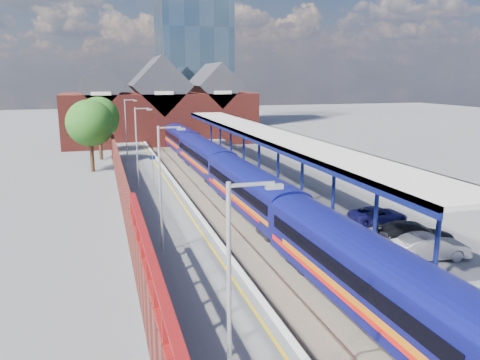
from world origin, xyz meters
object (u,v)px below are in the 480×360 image
object	(u,v)px
lamp_post_a	(234,295)
parked_car_silver	(430,247)
parked_car_red	(406,233)
lamp_post_c	(138,143)
train	(224,168)
parked_car_dark	(414,234)
platform_sign	(153,164)
lamp_post_d	(127,125)
parked_car_blue	(378,215)
lamp_post_b	(163,182)

from	to	relation	value
lamp_post_a	parked_car_silver	size ratio (longest dim) A/B	1.70
parked_car_red	lamp_post_c	bearing A→B (deg)	46.01
train	parked_car_dark	size ratio (longest dim) A/B	14.36
platform_sign	parked_car_dark	world-z (taller)	platform_sign
train	parked_car_red	world-z (taller)	train
parked_car_red	parked_car_silver	bearing A→B (deg)	-177.67
lamp_post_c	platform_sign	bearing A→B (deg)	55.74
lamp_post_d	parked_car_blue	size ratio (longest dim) A/B	1.80
lamp_post_b	parked_car_red	bearing A→B (deg)	-11.10
lamp_post_d	parked_car_dark	size ratio (longest dim) A/B	1.52
lamp_post_c	parked_car_silver	world-z (taller)	lamp_post_c
lamp_post_c	parked_car_silver	xyz separation A→B (m)	(13.36, -21.17, -3.32)
lamp_post_a	parked_car_dark	xyz separation A→B (m)	(13.92, 10.90, -3.33)
lamp_post_c	lamp_post_d	bearing A→B (deg)	90.00
train	lamp_post_d	size ratio (longest dim) A/B	9.42
lamp_post_b	parked_car_dark	xyz separation A→B (m)	(13.92, -3.10, -3.33)
parked_car_silver	parked_car_blue	distance (m)	6.43
lamp_post_b	parked_car_blue	size ratio (longest dim) A/B	1.80
lamp_post_d	parked_car_red	bearing A→B (deg)	-68.47
parked_car_blue	lamp_post_b	bearing A→B (deg)	97.52
platform_sign	parked_car_red	distance (m)	24.10
lamp_post_a	parked_car_blue	world-z (taller)	lamp_post_a
lamp_post_c	lamp_post_d	size ratio (longest dim) A/B	1.00
lamp_post_a	lamp_post_b	world-z (taller)	same
train	lamp_post_b	distance (m)	18.96
lamp_post_b	platform_sign	world-z (taller)	lamp_post_b
lamp_post_d	platform_sign	distance (m)	14.25
parked_car_red	parked_car_silver	size ratio (longest dim) A/B	0.89
train	parked_car_blue	distance (m)	17.11
lamp_post_c	parked_car_blue	distance (m)	20.89
parked_car_red	parked_car_dark	xyz separation A→B (m)	(0.23, -0.41, 0.04)
train	parked_car_blue	bearing A→B (deg)	-67.78
lamp_post_b	lamp_post_d	distance (m)	32.00
lamp_post_b	parked_car_red	distance (m)	14.35
lamp_post_c	parked_car_blue	world-z (taller)	lamp_post_c
lamp_post_a	parked_car_silver	xyz separation A→B (m)	(13.36, 8.83, -3.32)
lamp_post_c	lamp_post_b	bearing A→B (deg)	-90.00
parked_car_blue	lamp_post_c	bearing A→B (deg)	46.83
platform_sign	parked_car_dark	bearing A→B (deg)	-59.24
lamp_post_d	parked_car_red	world-z (taller)	lamp_post_d
parked_car_silver	parked_car_dark	bearing A→B (deg)	-7.15
lamp_post_a	lamp_post_c	world-z (taller)	same
train	parked_car_red	size ratio (longest dim) A/B	17.94
lamp_post_c	platform_sign	distance (m)	3.34
platform_sign	lamp_post_c	bearing A→B (deg)	-124.26
lamp_post_a	parked_car_red	world-z (taller)	lamp_post_a
train	parked_car_silver	bearing A→B (deg)	-76.07
train	parked_car_dark	distance (m)	21.01
parked_car_silver	parked_car_blue	bearing A→B (deg)	-0.67
lamp_post_b	parked_car_dark	world-z (taller)	lamp_post_b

